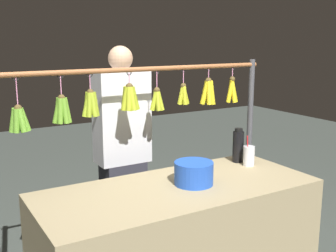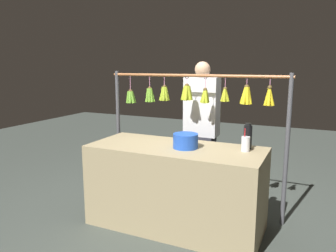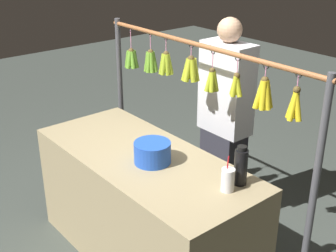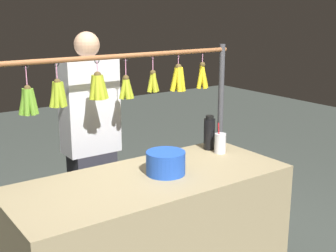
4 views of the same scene
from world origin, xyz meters
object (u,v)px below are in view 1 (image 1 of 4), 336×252
at_px(water_bottle, 238,146).
at_px(vendor_person, 123,158).
at_px(drink_cup, 249,156).
at_px(blue_bucket, 194,173).

bearing_deg(water_bottle, vendor_person, -40.37).
bearing_deg(drink_cup, blue_bucket, 12.43).
distance_m(blue_bucket, drink_cup, 0.56).
bearing_deg(vendor_person, drink_cup, 134.66).
xyz_separation_m(blue_bucket, vendor_person, (0.11, -0.78, -0.08)).
bearing_deg(blue_bucket, water_bottle, -156.87).
bearing_deg(blue_bucket, vendor_person, -81.83).
height_order(water_bottle, blue_bucket, water_bottle).
bearing_deg(water_bottle, drink_cup, 92.56).
xyz_separation_m(drink_cup, vendor_person, (0.65, -0.66, -0.08)).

